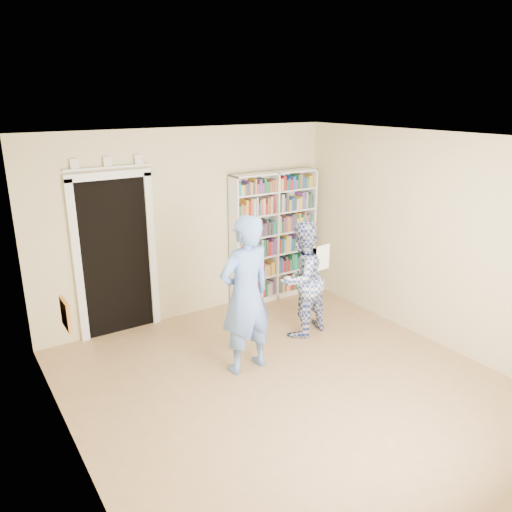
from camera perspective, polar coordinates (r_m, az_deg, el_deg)
The scene contains 11 objects.
floor at distance 5.71m, azimuth 4.38°, elevation -15.07°, with size 5.00×5.00×0.00m, color #99754A.
ceiling at distance 4.81m, azimuth 5.16°, elevation 13.01°, with size 5.00×5.00×0.00m, color white.
wall_back at distance 7.15m, azimuth -7.58°, elevation 3.56°, with size 4.50×4.50×0.00m, color beige.
wall_left at distance 4.22m, azimuth -20.50°, elevation -7.89°, with size 5.00×5.00×0.00m, color beige.
wall_right at distance 6.67m, azimuth 20.26°, elevation 1.52°, with size 5.00×5.00×0.00m, color beige.
bookshelf at distance 7.77m, azimuth 2.03°, elevation 2.31°, with size 1.46×0.27×2.01m.
doorway at distance 6.80m, azimuth -15.80°, elevation 0.77°, with size 1.10×0.08×2.43m.
wall_art at distance 4.39m, azimuth -20.92°, elevation -6.24°, with size 0.03×0.25×0.25m, color brown.
man_blue at distance 5.69m, azimuth -1.19°, elevation -4.50°, with size 0.68×0.45×1.87m, color #6089D7.
man_plaid at distance 6.64m, azimuth 5.25°, elevation -2.64°, with size 0.76×0.59×1.57m, color navy.
paper_sheet at distance 6.47m, azimuth 7.65°, elevation -0.16°, with size 0.23×0.01×0.33m, color white.
Camera 1 is at (-2.96, -3.77, 3.11)m, focal length 35.00 mm.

